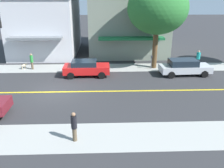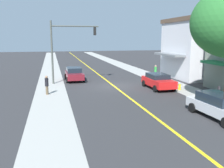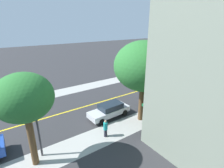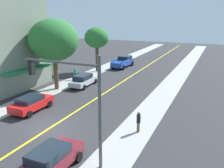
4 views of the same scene
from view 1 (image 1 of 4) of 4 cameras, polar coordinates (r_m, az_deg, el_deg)
name	(u,v)px [view 1 (image 1 of 4)]	position (r m, az deg, el deg)	size (l,w,h in m)	color
ground_plane	(55,92)	(19.18, -13.70, -1.88)	(140.00, 140.00, 0.00)	#2D2D30
sidewalk_left	(66,68)	(25.06, -10.99, 3.82)	(2.83, 126.00, 0.01)	#9E9E99
sidewalk_right	(32,138)	(13.74, -18.75, -12.29)	(2.83, 126.00, 0.01)	#9E9E99
road_centerline_stripe	(55,92)	(19.18, -13.70, -1.88)	(0.20, 126.00, 0.00)	yellow
brick_apartment_block	(47,24)	(32.01, -15.48, 13.88)	(12.20, 7.72, 7.27)	silver
street_tree_left_near	(158,9)	(24.12, 11.01, 17.54)	(5.85, 5.85, 8.45)	brown
fire_hydrant	(98,66)	(23.96, -3.39, 4.29)	(0.44, 0.24, 0.75)	yellow
parking_meter	(152,60)	(24.42, 9.56, 5.70)	(0.12, 0.18, 1.40)	#4C4C51
red_sedan_left_curb	(86,68)	(22.23, -6.29, 3.94)	(2.11, 4.28, 1.46)	red
silver_sedan_left_curb	(184,67)	(23.35, 17.17, 3.99)	(2.15, 4.83, 1.51)	#B7BABF
pedestrian_teal_shirt	(198,58)	(26.68, 20.16, 5.93)	(0.39, 0.39, 1.69)	black
pedestrian_green_shirt	(32,61)	(25.34, -18.91, 5.32)	(0.30, 0.30, 1.65)	brown
pedestrian_black_shirt	(74,126)	(12.53, -9.18, -10.00)	(0.31, 0.31, 1.68)	brown
small_dog	(24,65)	(25.97, -20.58, 4.25)	(0.68, 0.49, 0.53)	#C6B28C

